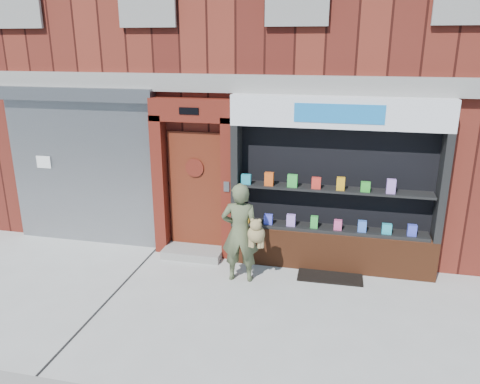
% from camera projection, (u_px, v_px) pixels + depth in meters
% --- Properties ---
extents(ground, '(80.00, 80.00, 0.00)m').
position_uv_depth(ground, '(206.00, 309.00, 7.00)').
color(ground, '#9E9E99').
rests_on(ground, ground).
extents(building, '(12.00, 8.16, 8.00)m').
position_uv_depth(building, '(273.00, 34.00, 11.36)').
color(building, '#4B1711').
rests_on(building, ground).
extents(shutter_bay, '(3.10, 0.30, 3.04)m').
position_uv_depth(shutter_bay, '(82.00, 158.00, 8.90)').
color(shutter_bay, gray).
rests_on(shutter_bay, ground).
extents(red_door_bay, '(1.52, 0.58, 2.90)m').
position_uv_depth(red_door_bay, '(194.00, 179.00, 8.45)').
color(red_door_bay, '#59170F').
rests_on(red_door_bay, ground).
extents(pharmacy_bay, '(3.50, 0.41, 3.00)m').
position_uv_depth(pharmacy_bay, '(334.00, 193.00, 7.91)').
color(pharmacy_bay, '#5C2B15').
rests_on(pharmacy_bay, ground).
extents(woman, '(0.76, 0.51, 1.69)m').
position_uv_depth(woman, '(241.00, 233.00, 7.63)').
color(woman, '#505A3B').
rests_on(woman, ground).
extents(doormat, '(1.10, 0.78, 0.03)m').
position_uv_depth(doormat, '(330.00, 273.00, 8.07)').
color(doormat, black).
rests_on(doormat, ground).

